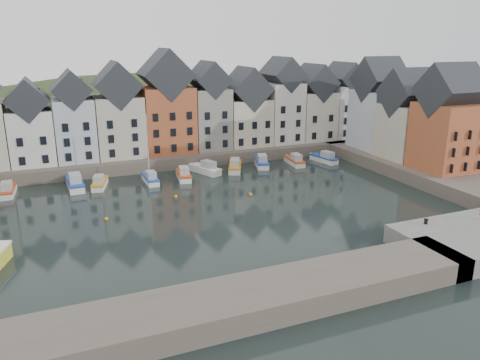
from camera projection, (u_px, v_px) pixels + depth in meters
ground at (223, 213)px, 59.26m from camera, size 260.00×260.00×0.00m
far_quay at (166, 154)px, 85.55m from camera, size 90.00×16.00×2.00m
right_quay at (432, 170)px, 75.14m from camera, size 14.00×54.00×2.00m
near_wall at (200, 312)px, 35.84m from camera, size 50.00×6.00×2.00m
hillside at (144, 207)px, 114.02m from camera, size 153.60×70.40×64.00m
far_terrace at (184, 112)px, 82.69m from camera, size 72.37×8.16×17.78m
right_terrace at (410, 117)px, 77.00m from camera, size 8.30×24.25×16.36m
mooring_buoys at (181, 203)px, 62.49m from camera, size 20.50×5.50×0.50m
boat_a at (8, 190)px, 65.95m from camera, size 2.18×5.94×2.24m
boat_b at (75, 183)px, 68.80m from camera, size 2.46×7.06×2.68m
boat_c at (100, 183)px, 69.34m from camera, size 3.15×5.97×2.19m
boat_d at (150, 178)px, 71.54m from camera, size 1.77×5.58×10.65m
boat_e at (184, 175)px, 73.54m from camera, size 2.80×6.31×2.34m
boat_f at (206, 169)px, 76.70m from camera, size 4.20×6.57×2.42m
boat_g at (235, 166)px, 78.17m from camera, size 4.42×6.70×2.47m
boat_h at (261, 162)px, 81.01m from camera, size 3.77×6.62×2.43m
boat_i at (295, 161)px, 82.05m from camera, size 2.48×6.08×2.27m
boat_j at (325, 158)px, 83.82m from camera, size 2.95×6.10×2.25m
mooring_bollard at (426, 221)px, 50.28m from camera, size 0.48×0.48×0.56m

